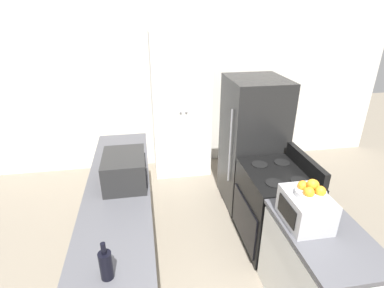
% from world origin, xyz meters
% --- Properties ---
extents(wall_back, '(7.00, 0.06, 2.60)m').
position_xyz_m(wall_back, '(0.00, 3.58, 1.30)').
color(wall_back, silver).
rests_on(wall_back, ground_plane).
extents(counter_left, '(0.60, 2.66, 0.88)m').
position_xyz_m(counter_left, '(-0.79, 1.43, 0.43)').
color(counter_left, silver).
rests_on(counter_left, ground_plane).
extents(counter_right, '(0.60, 0.95, 0.88)m').
position_xyz_m(counter_right, '(0.79, 0.57, 0.43)').
color(counter_right, silver).
rests_on(counter_right, ground_plane).
extents(pantry_cabinet, '(0.85, 0.55, 2.15)m').
position_xyz_m(pantry_cabinet, '(0.06, 3.27, 1.07)').
color(pantry_cabinet, white).
rests_on(pantry_cabinet, ground_plane).
extents(stove, '(0.66, 0.79, 1.04)m').
position_xyz_m(stove, '(0.82, 1.47, 0.45)').
color(stove, black).
rests_on(stove, ground_plane).
extents(refrigerator, '(0.70, 0.75, 1.68)m').
position_xyz_m(refrigerator, '(0.83, 2.28, 0.84)').
color(refrigerator, black).
rests_on(refrigerator, ground_plane).
extents(microwave, '(0.40, 0.50, 0.29)m').
position_xyz_m(microwave, '(-0.72, 1.53, 1.03)').
color(microwave, black).
rests_on(microwave, counter_left).
extents(wine_bottle, '(0.08, 0.08, 0.27)m').
position_xyz_m(wine_bottle, '(-0.80, 0.42, 0.99)').
color(wine_bottle, black).
rests_on(wine_bottle, counter_left).
extents(toaster_oven, '(0.32, 0.39, 0.25)m').
position_xyz_m(toaster_oven, '(0.68, 0.71, 1.01)').
color(toaster_oven, '#B2B2B7').
rests_on(toaster_oven, counter_right).
extents(fruit_bowl, '(0.23, 0.23, 0.14)m').
position_xyz_m(fruit_bowl, '(0.68, 0.69, 1.19)').
color(fruit_bowl, silver).
rests_on(fruit_bowl, toaster_oven).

